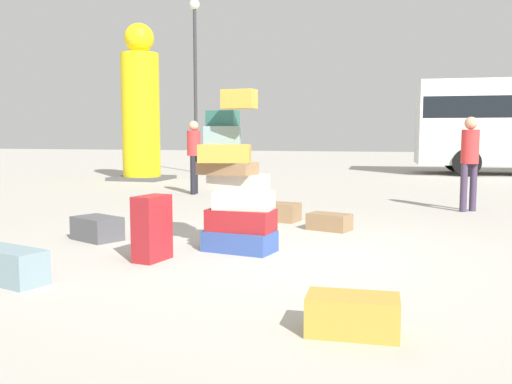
# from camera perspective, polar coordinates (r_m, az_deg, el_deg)

# --- Properties ---
(ground_plane) EXTENTS (80.00, 80.00, 0.00)m
(ground_plane) POSITION_cam_1_polar(r_m,az_deg,el_deg) (6.17, 1.47, -6.55)
(ground_plane) COLOR #ADA89E
(suitcase_tower) EXTENTS (0.93, 0.63, 1.82)m
(suitcase_tower) POSITION_cam_1_polar(r_m,az_deg,el_deg) (6.30, -2.06, -0.16)
(suitcase_tower) COLOR #334F99
(suitcase_tower) RESTS_ON ground
(suitcase_tan_upright_blue) EXTENTS (0.63, 0.36, 0.27)m
(suitcase_tan_upright_blue) POSITION_cam_1_polar(r_m,az_deg,el_deg) (3.82, 9.97, -12.42)
(suitcase_tan_upright_blue) COLOR #B28C33
(suitcase_tan_upright_blue) RESTS_ON ground
(suitcase_slate_foreground_near) EXTENTS (0.82, 0.51, 0.31)m
(suitcase_slate_foreground_near) POSITION_cam_1_polar(r_m,az_deg,el_deg) (5.50, -24.24, -6.95)
(suitcase_slate_foreground_near) COLOR gray
(suitcase_slate_foreground_near) RESTS_ON ground
(suitcase_charcoal_behind_tower) EXTENTS (0.72, 0.62, 0.30)m
(suitcase_charcoal_behind_tower) POSITION_cam_1_polar(r_m,az_deg,el_deg) (7.30, -16.12, -3.64)
(suitcase_charcoal_behind_tower) COLOR #4C4C51
(suitcase_charcoal_behind_tower) RESTS_ON ground
(suitcase_brown_foreground_far) EXTENTS (0.61, 0.49, 0.28)m
(suitcase_brown_foreground_far) POSITION_cam_1_polar(r_m,az_deg,el_deg) (8.56, 2.58, -2.08)
(suitcase_brown_foreground_far) COLOR olive
(suitcase_brown_foreground_far) RESTS_ON ground
(suitcase_brown_white_trunk) EXTENTS (0.65, 0.50, 0.23)m
(suitcase_brown_white_trunk) POSITION_cam_1_polar(r_m,az_deg,el_deg) (7.82, 7.61, -3.08)
(suitcase_brown_white_trunk) COLOR olive
(suitcase_brown_white_trunk) RESTS_ON ground
(suitcase_maroon_right_side) EXTENTS (0.31, 0.46, 0.70)m
(suitcase_maroon_right_side) POSITION_cam_1_polar(r_m,az_deg,el_deg) (5.95, -10.72, -3.70)
(suitcase_maroon_right_side) COLOR maroon
(suitcase_maroon_right_side) RESTS_ON ground
(person_bearded_onlooker) EXTENTS (0.30, 0.30, 1.65)m
(person_bearded_onlooker) POSITION_cam_1_polar(r_m,az_deg,el_deg) (10.27, 21.26, 3.58)
(person_bearded_onlooker) COLOR #3F334C
(person_bearded_onlooker) RESTS_ON ground
(person_tourist_with_camera) EXTENTS (0.30, 0.34, 1.65)m
(person_tourist_with_camera) POSITION_cam_1_polar(r_m,az_deg,el_deg) (12.53, -6.46, 4.32)
(person_tourist_with_camera) COLOR black
(person_tourist_with_camera) RESTS_ON ground
(yellow_dummy_statue) EXTENTS (1.57, 1.57, 4.60)m
(yellow_dummy_statue) POSITION_cam_1_polar(r_m,az_deg,el_deg) (16.89, -11.86, 8.24)
(yellow_dummy_statue) COLOR yellow
(yellow_dummy_statue) RESTS_ON ground
(lamp_post) EXTENTS (0.36, 0.36, 6.07)m
(lamp_post) POSITION_cam_1_polar(r_m,az_deg,el_deg) (20.10, -6.32, 13.39)
(lamp_post) COLOR #333338
(lamp_post) RESTS_ON ground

